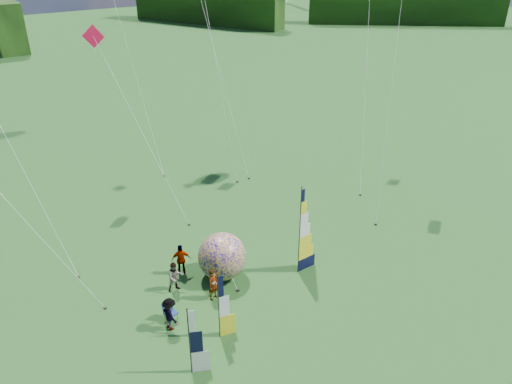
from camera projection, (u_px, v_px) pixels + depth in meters
ground at (321, 321)px, 23.67m from camera, size 220.00×220.00×0.00m
treeline_ring at (326, 251)px, 21.81m from camera, size 210.00×210.00×8.00m
feather_banner_main at (300, 233)px, 25.90m from camera, size 1.36×0.14×5.04m
side_banner_left at (219, 308)px, 21.98m from camera, size 0.95×0.31×3.40m
side_banner_far at (190, 343)px, 20.15m from camera, size 0.94×0.49×3.34m
bol_inflatable at (222, 256)px, 26.17m from camera, size 2.94×2.94×2.56m
spectator_a at (213, 284)px, 24.76m from camera, size 0.73×0.59×1.73m
spectator_b at (175, 277)px, 25.35m from camera, size 0.86×0.51×1.67m
spectator_c at (170, 314)px, 22.87m from camera, size 0.50×1.13×1.69m
spectator_d at (181, 259)px, 26.59m from camera, size 1.12×0.80×1.78m
camp_chair at (171, 312)px, 23.50m from camera, size 0.67×0.67×1.00m
kite_whale at (212, 30)px, 36.51m from camera, size 8.96×14.25×19.98m
kite_rainbow_delta at (0, 115)px, 24.22m from camera, size 7.12×10.32×16.97m
kite_parafoil at (392, 90)px, 30.68m from camera, size 10.61×10.33×15.49m
small_kite_red at (140, 121)px, 31.07m from camera, size 6.97×11.33×11.82m
small_kite_orange at (214, 41)px, 35.81m from camera, size 5.44×11.40×18.76m
small_kite_yellow at (366, 83)px, 35.30m from camera, size 9.37×9.96×13.73m
small_kite_green at (120, 18)px, 36.18m from camera, size 7.01×11.95×21.67m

